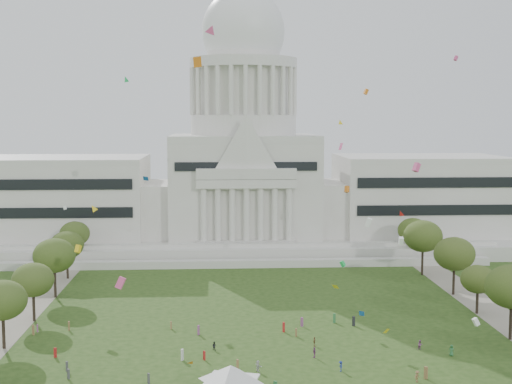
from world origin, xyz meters
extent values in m
plane|color=#284515|center=(0.00, 0.00, 0.00)|extent=(400.00, 400.00, 0.00)
cube|color=silver|center=(0.00, 115.00, 2.00)|extent=(160.00, 60.00, 4.00)
cube|color=silver|center=(0.00, 82.00, 1.00)|extent=(130.00, 3.00, 2.00)
cube|color=silver|center=(0.00, 90.00, 2.50)|extent=(140.00, 3.00, 5.00)
cube|color=beige|center=(-55.00, 114.00, 15.00)|extent=(50.00, 34.00, 22.00)
cube|color=beige|center=(55.00, 114.00, 15.00)|extent=(50.00, 34.00, 22.00)
cube|color=beige|center=(-27.00, 112.00, 12.00)|extent=(12.00, 26.00, 16.00)
cube|color=beige|center=(27.00, 112.00, 12.00)|extent=(12.00, 26.00, 16.00)
cube|color=beige|center=(0.00, 114.00, 18.00)|extent=(44.00, 38.00, 28.00)
cube|color=beige|center=(0.00, 94.00, 21.20)|extent=(28.00, 3.00, 2.40)
cube|color=black|center=(-55.00, 96.80, 17.00)|extent=(46.00, 0.40, 11.00)
cube|color=black|center=(55.00, 96.80, 17.00)|extent=(46.00, 0.40, 11.00)
cylinder|color=beige|center=(0.00, 114.00, 37.40)|extent=(32.00, 32.00, 6.00)
cylinder|color=beige|center=(0.00, 114.00, 47.40)|extent=(28.00, 28.00, 14.00)
cylinder|color=silver|center=(0.00, 114.00, 55.90)|extent=(32.40, 32.40, 3.00)
cylinder|color=beige|center=(0.00, 114.00, 61.40)|extent=(22.00, 22.00, 8.00)
ellipsoid|color=white|center=(0.00, 114.00, 65.40)|extent=(25.00, 25.00, 26.20)
cube|color=gray|center=(-48.00, 30.00, 0.02)|extent=(8.00, 160.00, 0.04)
cube|color=gray|center=(48.00, 30.00, 0.02)|extent=(8.00, 160.00, 0.04)
cylinder|color=black|center=(-45.04, 17.30, 2.73)|extent=(0.56, 0.56, 5.47)
ellipsoid|color=#38521C|center=(-45.04, 17.30, 8.53)|extent=(8.42, 8.42, 6.89)
cylinder|color=black|center=(44.17, 17.44, 3.10)|extent=(0.56, 0.56, 6.20)
ellipsoid|color=#39511B|center=(44.17, 17.44, 9.68)|extent=(9.55, 9.55, 7.82)
cylinder|color=black|center=(-44.09, 33.92, 2.64)|extent=(0.56, 0.56, 5.27)
ellipsoid|color=#394F1D|center=(-44.09, 33.92, 8.23)|extent=(8.12, 8.12, 6.65)
cylinder|color=black|center=(44.40, 34.48, 2.28)|extent=(0.56, 0.56, 4.56)
ellipsoid|color=#3D4F1B|center=(44.40, 34.48, 7.11)|extent=(7.01, 7.01, 5.74)
cylinder|color=black|center=(-44.08, 52.42, 3.02)|extent=(0.56, 0.56, 6.03)
ellipsoid|color=#344E18|center=(-44.08, 52.42, 9.41)|extent=(9.29, 9.29, 7.60)
cylinder|color=black|center=(44.76, 50.04, 2.98)|extent=(0.56, 0.56, 5.97)
ellipsoid|color=#394B1A|center=(44.76, 50.04, 9.31)|extent=(9.19, 9.19, 7.52)
cylinder|color=black|center=(-45.22, 71.01, 2.70)|extent=(0.56, 0.56, 5.41)
ellipsoid|color=#304715|center=(-45.22, 71.01, 8.44)|extent=(8.33, 8.33, 6.81)
cylinder|color=black|center=(43.49, 70.19, 3.19)|extent=(0.56, 0.56, 6.37)
ellipsoid|color=#374D19|center=(43.49, 70.19, 9.94)|extent=(9.82, 9.82, 8.03)
cylinder|color=black|center=(-46.87, 89.14, 2.66)|extent=(0.56, 0.56, 5.32)
ellipsoid|color=#304617|center=(-46.87, 89.14, 8.29)|extent=(8.19, 8.19, 6.70)
cylinder|color=black|center=(45.96, 88.13, 2.73)|extent=(0.56, 0.56, 5.47)
ellipsoid|color=#354F16|center=(45.96, 88.13, 8.53)|extent=(8.42, 8.42, 6.89)
cylinder|color=#4C4C4C|center=(-9.65, -4.71, 1.43)|extent=(0.12, 0.12, 2.86)
cylinder|color=#4C4C4C|center=(-3.24, -4.71, 1.43)|extent=(0.12, 0.12, 2.86)
cube|color=white|center=(-6.45, -7.91, 2.97)|extent=(8.50, 8.50, 0.23)
pyramid|color=white|center=(-6.45, -7.91, 4.23)|extent=(11.90, 11.90, 2.29)
imported|color=#33723F|center=(30.72, 9.28, 0.96)|extent=(1.10, 0.94, 1.91)
imported|color=#994C8C|center=(26.39, 12.66, 0.86)|extent=(0.96, 0.76, 1.73)
imported|color=navy|center=(10.98, 3.10, 0.83)|extent=(0.59, 1.09, 1.66)
imported|color=#994C8C|center=(7.74, 9.78, 0.89)|extent=(0.76, 1.13, 1.78)
imported|color=silver|center=(-1.99, 3.75, 0.89)|extent=(1.38, 1.76, 1.78)
imported|color=#26262B|center=(-8.88, 14.50, 0.76)|extent=(0.87, 0.77, 1.52)
imported|color=olive|center=(21.70, -2.10, 0.88)|extent=(1.26, 1.15, 1.76)
imported|color=olive|center=(8.56, 15.59, 0.82)|extent=(0.66, 1.03, 1.64)
cube|color=#26262B|center=(17.72, 27.30, 0.92)|extent=(0.57, 0.49, 1.85)
cube|color=#4C4C51|center=(-31.91, 5.54, 0.78)|extent=(0.33, 0.46, 1.57)
cube|color=olive|center=(-36.04, 27.38, 0.86)|extent=(0.34, 0.49, 1.72)
cube|color=olive|center=(-17.01, 27.13, 0.73)|extent=(0.30, 0.42, 1.46)
cube|color=olive|center=(-42.00, 24.93, 0.93)|extent=(0.49, 0.58, 1.85)
cube|color=olive|center=(-5.16, 4.46, 0.87)|extent=(0.38, 0.51, 1.74)
cube|color=#33723F|center=(14.37, 29.55, 0.91)|extent=(0.54, 0.41, 1.83)
cube|color=#B21E1E|center=(3.99, 24.16, 0.92)|extent=(0.42, 0.55, 1.85)
cube|color=olive|center=(23.37, -0.86, 0.96)|extent=(0.58, 0.59, 1.92)
cube|color=#994C8C|center=(-11.76, 23.30, 0.89)|extent=(0.41, 0.53, 1.79)
cube|color=#4C4C51|center=(-18.62, -0.37, 0.79)|extent=(0.40, 0.48, 1.57)
cube|color=silver|center=(-14.07, 9.58, 0.95)|extent=(0.45, 0.57, 1.90)
cube|color=olive|center=(6.01, 21.29, 0.75)|extent=(0.37, 0.46, 1.51)
cube|color=#994C8C|center=(7.80, 27.53, 0.87)|extent=(0.53, 0.53, 1.74)
cube|color=#B21E1E|center=(-10.48, 9.55, 0.76)|extent=(0.43, 0.47, 1.52)
cube|color=#4C4C51|center=(-30.99, 2.13, 0.78)|extent=(0.46, 0.48, 1.56)
cube|color=#B21E1E|center=(-35.20, 12.17, 0.82)|extent=(0.50, 0.39, 1.64)
cube|color=#994C8C|center=(-41.68, 26.67, 0.72)|extent=(0.34, 0.44, 1.45)
camera|label=1|loc=(-8.25, -104.12, 39.62)|focal=50.00mm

